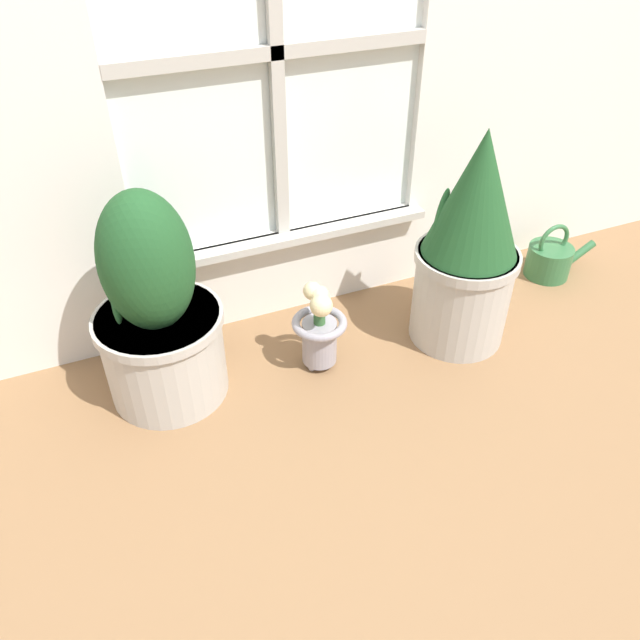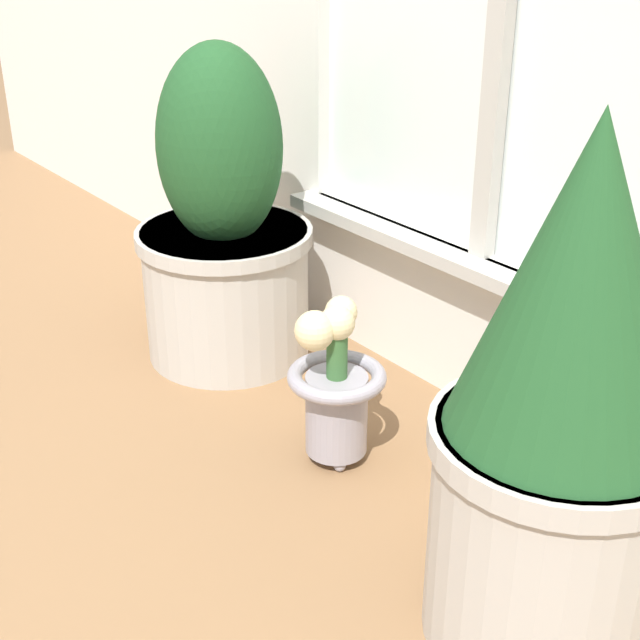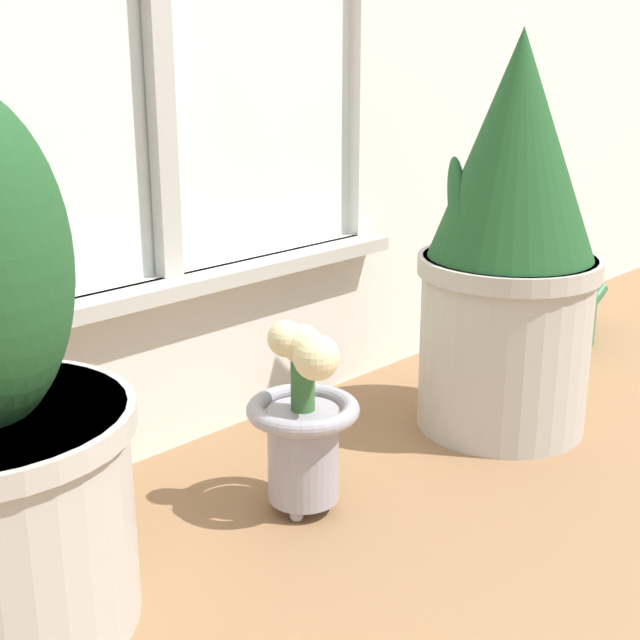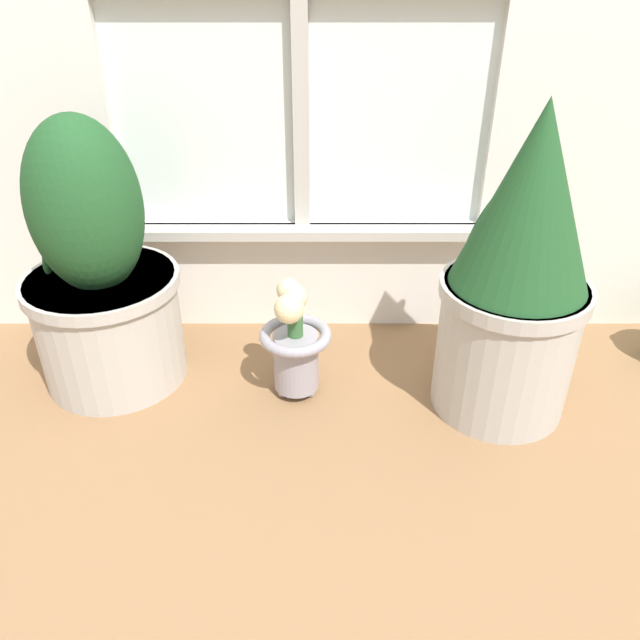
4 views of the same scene
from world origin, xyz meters
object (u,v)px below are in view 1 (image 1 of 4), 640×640
Objects in this scene: potted_plant_right at (469,246)px; watering_can at (550,259)px; flower_vase at (319,328)px; potted_plant_left at (157,317)px.

potted_plant_right is 0.57m from watering_can.
potted_plant_right is at bearing -4.32° from flower_vase.
flower_vase is at bearing 175.68° from potted_plant_right.
potted_plant_left reaches higher than watering_can.
potted_plant_left is at bearing -177.68° from watering_can.
potted_plant_right is 0.48m from flower_vase.
potted_plant_right reaches higher than watering_can.
potted_plant_left is 2.21× the size of watering_can.
flower_vase is 0.95m from watering_can.
watering_can is (1.36, 0.06, -0.19)m from potted_plant_left.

